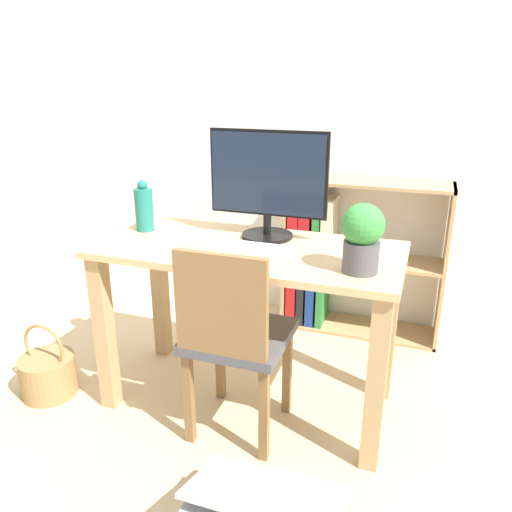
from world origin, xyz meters
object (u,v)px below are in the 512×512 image
(potted_plant, at_px, (362,236))
(bookshelf, at_px, (332,259))
(monitor, at_px, (268,180))
(keyboard, at_px, (250,248))
(basket, at_px, (48,374))
(vase, at_px, (144,208))
(chair, at_px, (234,335))

(potted_plant, height_order, bookshelf, potted_plant)
(monitor, bearing_deg, keyboard, -94.70)
(potted_plant, bearing_deg, monitor, 147.62)
(basket, bearing_deg, potted_plant, 5.58)
(monitor, distance_m, keyboard, 0.32)
(monitor, bearing_deg, vase, -171.12)
(vase, xyz_separation_m, bookshelf, (0.74, 0.81, -0.44))
(basket, bearing_deg, chair, 1.39)
(potted_plant, distance_m, basket, 1.63)
(monitor, relative_size, basket, 1.43)
(monitor, relative_size, vase, 2.22)
(monitor, xyz_separation_m, keyboard, (-0.02, -0.19, -0.25))
(keyboard, height_order, basket, keyboard)
(potted_plant, relative_size, basket, 0.70)
(potted_plant, xyz_separation_m, chair, (-0.46, -0.12, -0.43))
(vase, relative_size, basket, 0.65)
(vase, height_order, basket, vase)
(vase, bearing_deg, chair, -29.01)
(potted_plant, xyz_separation_m, basket, (-1.41, -0.14, -0.80))
(monitor, height_order, bookshelf, monitor)
(vase, relative_size, bookshelf, 0.26)
(vase, distance_m, basket, 0.92)
(monitor, xyz_separation_m, basket, (-0.96, -0.43, -0.92))
(bookshelf, bearing_deg, basket, -134.45)
(vase, xyz_separation_m, basket, (-0.39, -0.34, -0.77))
(keyboard, bearing_deg, potted_plant, -11.79)
(monitor, distance_m, bookshelf, 0.95)
(keyboard, bearing_deg, monitor, 85.30)
(vase, relative_size, potted_plant, 0.92)
(potted_plant, bearing_deg, basket, -174.42)
(monitor, relative_size, chair, 0.61)
(chair, distance_m, bookshelf, 1.14)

